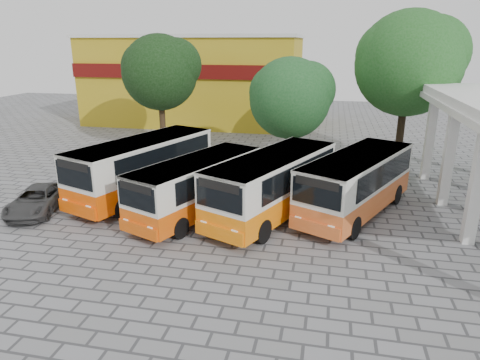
% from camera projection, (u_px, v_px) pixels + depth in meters
% --- Properties ---
extents(ground, '(90.00, 90.00, 0.00)m').
position_uv_depth(ground, '(265.00, 244.00, 16.93)').
color(ground, gray).
rests_on(ground, ground).
extents(shophouse_block, '(20.40, 10.40, 8.30)m').
position_uv_depth(shophouse_block, '(195.00, 79.00, 42.00)').
color(shophouse_block, '#AD8F14').
rests_on(shophouse_block, ground).
extents(bus_far_left, '(5.17, 8.83, 2.98)m').
position_uv_depth(bus_far_left, '(144.00, 165.00, 21.62)').
color(bus_far_left, '#ED4B00').
rests_on(bus_far_left, ground).
extents(bus_centre_left, '(4.80, 7.80, 2.62)m').
position_uv_depth(bus_centre_left, '(197.00, 184.00, 19.37)').
color(bus_centre_left, '#DE4F06').
rests_on(bus_centre_left, ground).
extents(bus_centre_right, '(5.34, 8.55, 2.87)m').
position_uv_depth(bus_centre_right, '(273.00, 182.00, 19.15)').
color(bus_centre_right, orange).
rests_on(bus_centre_right, ground).
extents(bus_far_right, '(5.54, 8.39, 2.81)m').
position_uv_depth(bus_far_right, '(357.00, 181.00, 19.44)').
color(bus_far_right, '#D75D22').
rests_on(bus_far_right, ground).
extents(tree_left, '(5.49, 5.23, 8.24)m').
position_uv_depth(tree_left, '(161.00, 70.00, 29.66)').
color(tree_left, '#412F1B').
rests_on(tree_left, ground).
extents(tree_middle, '(5.47, 5.21, 6.81)m').
position_uv_depth(tree_middle, '(291.00, 95.00, 27.36)').
color(tree_middle, '#342413').
rests_on(tree_middle, ground).
extents(tree_right, '(6.82, 6.50, 9.61)m').
position_uv_depth(tree_right, '(410.00, 60.00, 26.38)').
color(tree_right, black).
rests_on(tree_right, ground).
extents(parked_car, '(2.90, 4.49, 1.15)m').
position_uv_depth(parked_car, '(37.00, 200.00, 20.06)').
color(parked_car, '#383838').
rests_on(parked_car, ground).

